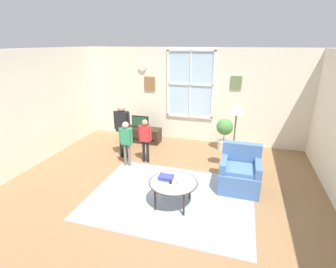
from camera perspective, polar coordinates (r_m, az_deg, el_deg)
The scene contains 16 objects.
ground_plane at distance 5.14m, azimuth -1.84°, elevation -12.39°, with size 6.90×6.25×0.02m, color olive.
back_wall at distance 7.26m, azimuth 5.23°, elevation 8.76°, with size 6.30×0.17×2.63m.
side_wall_left at distance 6.33m, azimuth -30.88°, elevation 4.12°, with size 0.12×5.65×2.63m.
area_rug at distance 4.89m, azimuth 0.63°, elevation -14.07°, with size 3.02×2.27×0.01m, color #999EAD.
tv_stand at distance 7.39m, azimuth -6.20°, elevation -0.13°, with size 1.16×0.43×0.41m.
television at distance 7.26m, azimuth -6.32°, elevation 2.79°, with size 0.49×0.08×0.36m.
armchair at distance 5.19m, azimuth 15.98°, elevation -8.57°, with size 0.76×0.74×0.87m.
coffee_table at distance 4.47m, azimuth 1.20°, elevation -11.10°, with size 0.86×0.86×0.46m.
book_stack at distance 4.52m, azimuth -0.43°, elevation -9.85°, with size 0.26×0.19×0.07m.
cup at distance 4.35m, azimuth 2.61°, elevation -10.87°, with size 0.09×0.09×0.11m, color white.
remote_near_books at distance 4.45m, azimuth 0.60°, elevation -10.73°, with size 0.04×0.14×0.02m, color black.
person_black_shirt at distance 6.19m, azimuth -10.32°, elevation 2.14°, with size 0.42×0.19×1.39m.
person_red_shirt at distance 5.93m, azimuth -5.20°, elevation -0.45°, with size 0.32×0.15×1.08m.
person_green_shirt at distance 5.80m, azimuth -9.48°, elevation -1.07°, with size 0.33×0.15×1.09m.
potted_plant_by_window at distance 6.82m, azimuth 12.70°, elevation 0.67°, with size 0.43×0.43×0.87m.
floor_lamp at distance 5.36m, azimuth 15.27°, elevation 4.10°, with size 0.32×0.32×1.60m.
Camera 1 is at (1.38, -4.10, 2.76)m, focal length 26.82 mm.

